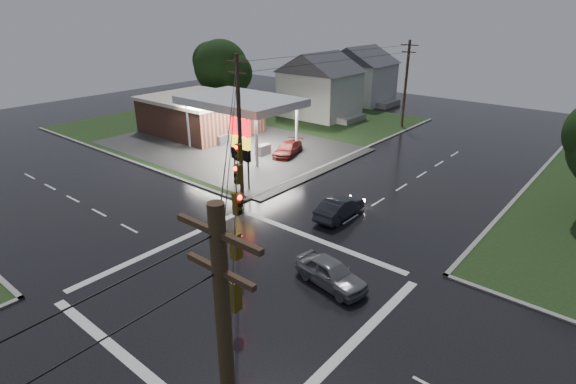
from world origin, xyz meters
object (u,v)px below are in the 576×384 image
Objects in this scene: utility_pole_nw at (239,125)px; tree_nw_behind at (222,67)px; car_pump at (288,149)px; gas_station at (206,113)px; house_far at (360,74)px; car_north at (340,207)px; pylon_sign at (240,141)px; car_crossing at (331,273)px; house_near at (320,84)px; utility_pole_n at (406,83)px.

tree_nw_behind is at bearing 139.90° from utility_pole_nw.
gas_station is at bearing 161.79° from car_pump.
house_far is at bearing 89.78° from car_pump.
tree_nw_behind reaches higher than car_north.
pylon_sign is 1.30× the size of car_north.
car_crossing is (13.06, -6.17, -4.97)m from utility_pole_nw.
car_north is at bearing -51.44° from house_near.
house_near is at bearing 113.37° from utility_pole_nw.
pylon_sign is 39.21m from house_far.
utility_pole_n is 1.05× the size of tree_nw_behind.
pylon_sign is at bearing -92.08° from utility_pole_n.
house_near is 2.39× the size of car_north.
house_far is 42.94m from car_north.
house_far is (-1.00, 12.00, 0.00)m from house_near.
car_north is at bearing -60.45° from house_far.
house_far is 51.57m from car_crossing.
utility_pole_nw reaches higher than gas_station.
house_far is (-12.45, 10.00, -1.06)m from utility_pole_n.
tree_nw_behind is at bearing 64.60° from car_crossing.
car_crossing is at bearing -29.25° from gas_station.
pylon_sign is 27.56m from utility_pole_n.
pylon_sign reaches higher than car_crossing.
utility_pole_n is at bearing 30.73° from car_crossing.
utility_pole_nw is (16.18, -10.20, 3.17)m from gas_station.
pylon_sign is 2.22m from utility_pole_nw.
house_near is at bearing 112.28° from pylon_sign.
car_pump is at bearing -38.02° from car_north.
house_near reaches higher than car_north.
utility_pole_n is at bearing 87.92° from pylon_sign.
utility_pole_nw reaches higher than tree_nw_behind.
car_north is 15.01m from car_pump.
utility_pole_n is at bearing -74.45° from car_north.
pylon_sign reaches higher than car_north.
utility_pole_nw is at bearing -40.10° from tree_nw_behind.
utility_pole_nw is 31.82m from tree_nw_behind.
house_far is at bearing 39.82° from car_crossing.
utility_pole_n is 2.37× the size of car_crossing.
house_far reaches higher than car_north.
utility_pole_n is at bearing 61.53° from car_pump.
tree_nw_behind is (-12.89, -6.01, 1.77)m from house_near.
gas_station is 26.44m from car_north.
gas_station reaches higher than car_north.
pylon_sign is at bearing -92.32° from car_pump.
utility_pole_n is at bearing 90.00° from utility_pole_nw.
pylon_sign is 9.99m from car_pump.
tree_nw_behind is (-24.34, 20.49, 0.46)m from utility_pole_nw.
house_near is 2.49× the size of car_crossing.
car_north is (9.65, 0.28, -3.25)m from pylon_sign.
utility_pole_nw is at bearing -66.63° from house_near.
car_crossing is (13.06, -34.67, -4.71)m from utility_pole_n.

